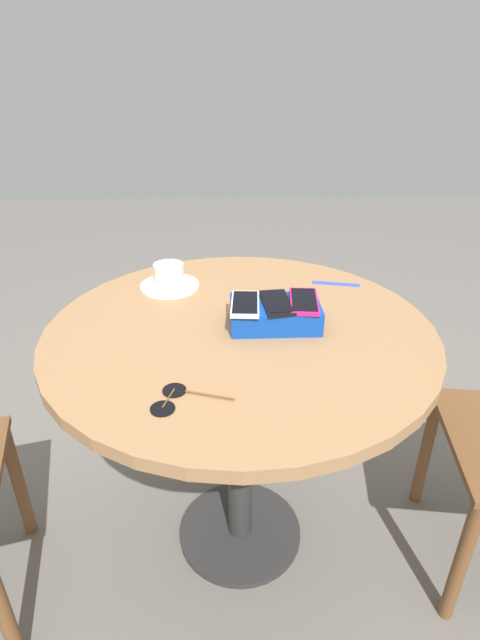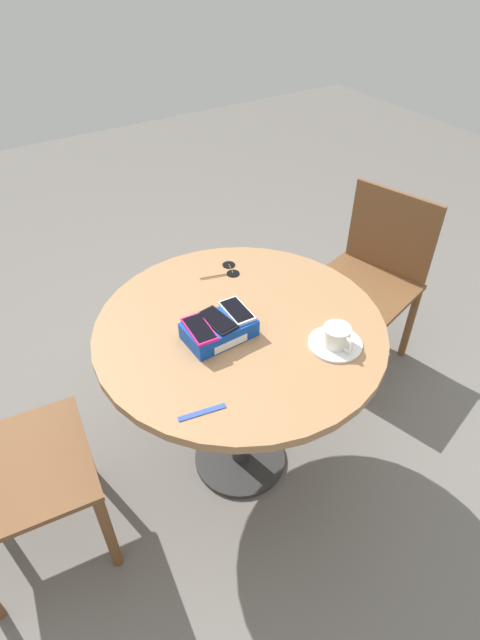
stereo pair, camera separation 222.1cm
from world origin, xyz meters
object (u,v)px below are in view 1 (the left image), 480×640
phone_black (277,303)px  coffee_cup (169,274)px  phone_box (275,314)px  round_table (240,366)px  phone_white (245,303)px  sunglasses (173,399)px  saucer (170,286)px  lanyard_strap (336,284)px  phone_magenta (304,301)px

phone_black → coffee_cup: bearing=-39.3°
phone_box → round_table: bearing=8.7°
phone_white → sunglasses: 0.33m
round_table → saucer: bearing=-50.3°
phone_black → phone_white: phone_white is taller
saucer → lanyard_strap: 0.47m
round_table → phone_magenta: size_ratio=6.68×
phone_box → lanyard_strap: phone_box is taller
phone_white → sunglasses: phone_white is taller
phone_box → coffee_cup: size_ratio=1.88×
phone_black → phone_white: (0.07, 0.00, 0.00)m
phone_black → phone_box: bearing=-66.0°
round_table → phone_black: 0.19m
phone_black → lanyard_strap: bearing=-128.2°
phone_box → phone_white: bearing=6.6°
phone_magenta → phone_white: size_ratio=1.06×
phone_white → lanyard_strap: bearing=-137.3°
phone_magenta → coffee_cup: same height
round_table → phone_white: (-0.01, -0.00, 0.17)m
phone_white → coffee_cup: 0.31m
phone_box → saucer: size_ratio=1.31×
round_table → coffee_cup: size_ratio=8.12×
saucer → sunglasses: (-0.06, 0.52, -0.00)m
coffee_cup → phone_box: bearing=141.1°
coffee_cup → round_table: bearing=129.4°
lanyard_strap → phone_black: bearing=51.8°
phone_black → sunglasses: (0.22, 0.29, -0.06)m
phone_black → phone_white: bearing=2.1°
phone_magenta → coffee_cup: 0.41m
phone_box → sunglasses: size_ratio=1.37×
phone_black → sunglasses: bearing=52.9°
phone_black → saucer: size_ratio=0.84×
phone_black → saucer: (0.28, -0.23, -0.06)m
phone_box → phone_black: bearing=114.0°
round_table → lanyard_strap: bearing=-138.1°
round_table → phone_magenta: 0.23m
coffee_cup → sunglasses: bearing=97.0°
lanyard_strap → round_table: bearing=41.9°
sunglasses → phone_white: bearing=-116.6°
saucer → lanyard_strap: saucer is taller
saucer → coffee_cup: 0.04m
phone_white → sunglasses: bearing=63.4°
phone_box → coffee_cup: bearing=-38.9°
phone_white → saucer: phone_white is taller
phone_box → saucer: 0.36m
round_table → phone_box: (-0.08, -0.01, 0.14)m
phone_black → saucer: bearing=-39.0°
round_table → saucer: saucer is taller
round_table → phone_black: size_ratio=6.75×
phone_magenta → coffee_cup: size_ratio=1.22×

